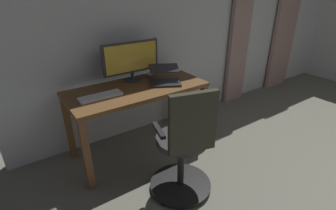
{
  "coord_description": "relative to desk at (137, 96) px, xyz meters",
  "views": [
    {
      "loc": [
        2.56,
        -0.66,
        1.72
      ],
      "look_at": [
        1.49,
        -2.22,
        0.8
      ],
      "focal_mm": 27.15,
      "sensor_mm": 36.0,
      "label": 1
    }
  ],
  "objects": [
    {
      "name": "computer_mouse",
      "position": [
        -0.29,
        -0.23,
        0.12
      ],
      "size": [
        0.06,
        0.1,
        0.04
      ],
      "primitive_type": "ellipsoid",
      "color": "white",
      "rests_on": "desk"
    },
    {
      "name": "laptop",
      "position": [
        -0.31,
        0.04,
        0.16
      ],
      "size": [
        0.44,
        0.45,
        0.15
      ],
      "rotation": [
        0.0,
        0.0,
        -0.49
      ],
      "color": "#232328",
      "rests_on": "desk"
    },
    {
      "name": "curtain_right_panel",
      "position": [
        -1.91,
        -0.36,
        0.62
      ],
      "size": [
        0.37,
        0.06,
        2.56
      ],
      "primitive_type": "cube",
      "color": "#A6847C",
      "rests_on": "ground"
    },
    {
      "name": "curtain_left_panel",
      "position": [
        -3.04,
        -0.36,
        0.62
      ],
      "size": [
        0.53,
        0.06,
        2.56
      ],
      "primitive_type": "cube",
      "color": "#A6847C",
      "rests_on": "ground"
    },
    {
      "name": "computer_monitor",
      "position": [
        -0.06,
        -0.21,
        0.34
      ],
      "size": [
        0.63,
        0.18,
        0.42
      ],
      "color": "#333338",
      "rests_on": "desk"
    },
    {
      "name": "computer_keyboard",
      "position": [
        0.4,
        0.04,
        0.12
      ],
      "size": [
        0.4,
        0.13,
        0.02
      ],
      "primitive_type": "cube",
      "color": "silver",
      "rests_on": "desk"
    },
    {
      "name": "desk",
      "position": [
        0.0,
        0.0,
        0.0
      ],
      "size": [
        1.41,
        0.65,
        0.76
      ],
      "color": "brown",
      "rests_on": "ground"
    },
    {
      "name": "back_room_partition",
      "position": [
        -1.46,
        -0.47,
        0.72
      ],
      "size": [
        5.51,
        0.1,
        2.74
      ],
      "primitive_type": "cube",
      "color": "silver",
      "rests_on": "ground"
    },
    {
      "name": "office_chair",
      "position": [
        0.0,
        0.81,
        -0.17
      ],
      "size": [
        0.56,
        0.56,
        1.03
      ],
      "rotation": [
        0.0,
        0.0,
        2.88
      ],
      "color": "black",
      "rests_on": "ground"
    }
  ]
}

